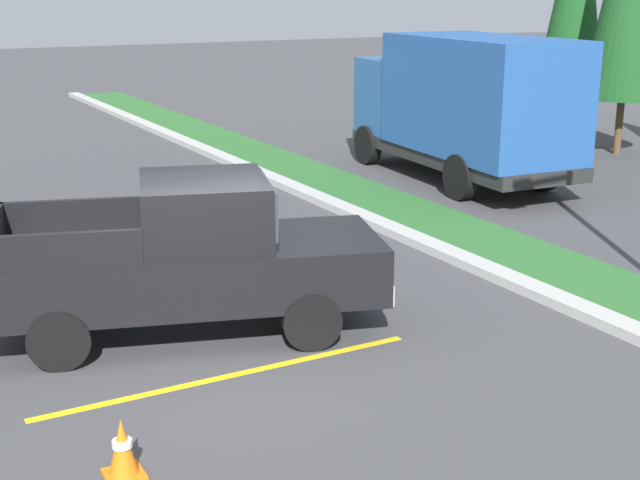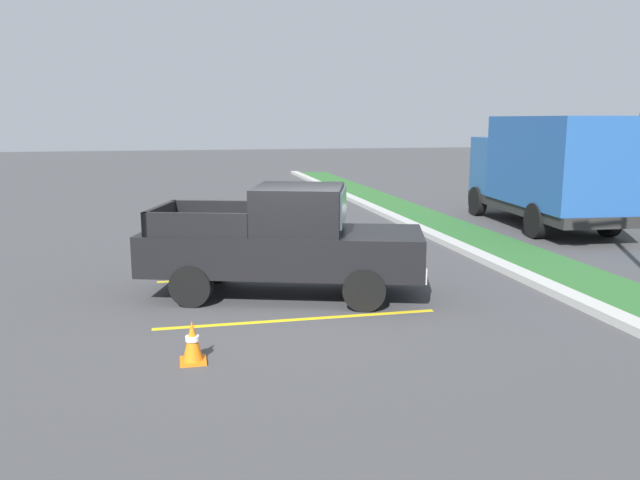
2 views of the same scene
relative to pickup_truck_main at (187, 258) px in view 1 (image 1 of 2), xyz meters
name	(u,v)px [view 1 (image 1 of 2)]	position (x,y,z in m)	size (l,w,h in m)	color
ground_plane	(214,347)	(0.64, 0.09, -1.04)	(120.00, 120.00, 0.00)	#424244
parking_line_near	(150,298)	(-1.57, -0.05, -1.04)	(0.12, 4.80, 0.01)	yellow
parking_line_far	(232,375)	(1.53, -0.05, -1.04)	(0.12, 4.80, 0.01)	yellow
curb_strip	(514,281)	(0.64, 5.09, -0.97)	(56.00, 0.40, 0.15)	#B2B2AD
grass_median	(567,273)	(0.64, 6.19, -1.01)	(56.00, 1.80, 0.06)	#2D662D
pickup_truck_main	(187,258)	(0.00, 0.00, 0.00)	(3.37, 5.54, 2.10)	black
cargo_truck_distant	(464,103)	(-5.92, 9.10, 0.81)	(6.97, 2.97, 3.40)	black
traffic_cone	(122,449)	(3.11, -1.84, -0.75)	(0.36, 0.36, 0.60)	orange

